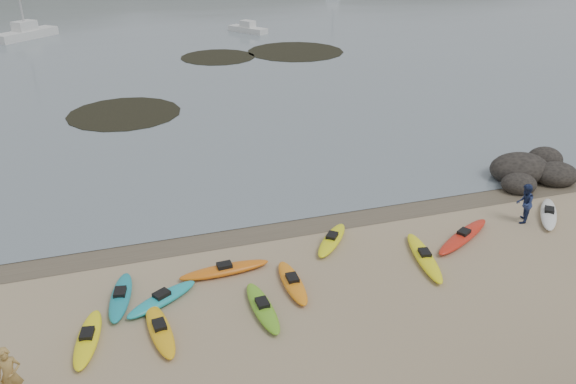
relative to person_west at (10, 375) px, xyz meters
name	(u,v)px	position (x,y,z in m)	size (l,w,h in m)	color
ground	(288,222)	(10.52, 7.65, -0.91)	(600.00, 600.00, 0.00)	tan
wet_sand	(290,225)	(10.52, 7.35, -0.90)	(60.00, 60.00, 0.00)	brown
kayaks	(304,273)	(9.81, 3.33, -0.74)	(22.05, 6.60, 0.34)	teal
person_west	(10,375)	(0.00, 0.00, 0.00)	(0.66, 0.43, 1.82)	#AE8845
person_east	(524,203)	(20.59, 4.50, 0.01)	(0.90, 0.70, 1.84)	navy
rock_cluster	(531,174)	(24.21, 8.37, -0.69)	(5.08, 3.70, 1.61)	black
kelp_mats	(237,67)	(14.97, 37.56, -0.88)	(26.90, 25.04, 0.04)	black
far_hills	(233,4)	(49.90, 201.62, -16.84)	(550.00, 135.00, 80.00)	#384235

